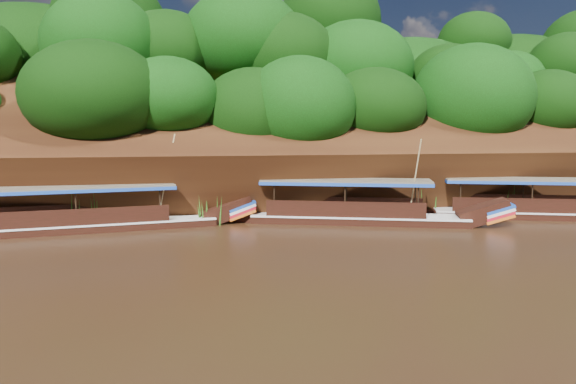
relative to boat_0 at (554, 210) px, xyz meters
name	(u,v)px	position (x,y,z in m)	size (l,w,h in m)	color
ground	(379,255)	(-13.36, -6.90, -0.52)	(160.00, 160.00, 0.00)	black
riverbank	(274,170)	(-13.37, 15.83, 1.37)	(120.00, 30.06, 19.40)	black
boat_0	(554,210)	(0.00, 0.00, 0.00)	(13.91, 6.73, 6.59)	black
boat_1	(372,214)	(-10.85, 0.60, 0.02)	(13.65, 6.60, 5.07)	black
boat_2	(108,219)	(-24.73, 1.68, 0.00)	(14.71, 4.04, 5.30)	black
reeds	(250,206)	(-17.31, 2.42, 0.36)	(48.95, 2.50, 1.91)	#2D5F17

